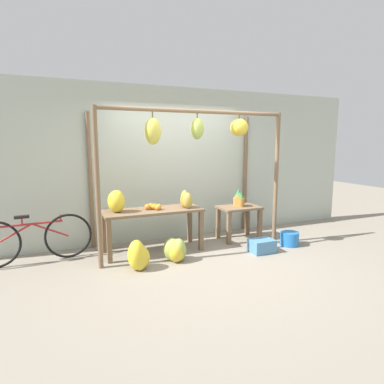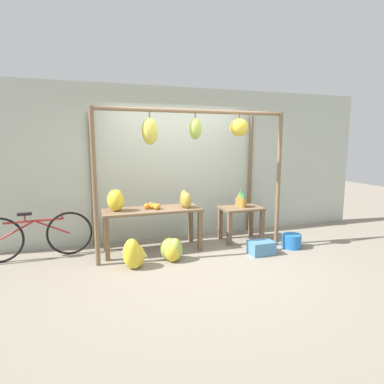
% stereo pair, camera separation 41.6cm
% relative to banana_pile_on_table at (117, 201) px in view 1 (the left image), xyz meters
% --- Properties ---
extents(ground_plane, '(20.00, 20.00, 0.00)m').
position_rel_banana_pile_on_table_xyz_m(ground_plane, '(1.19, -0.74, -0.88)').
color(ground_plane, gray).
extents(shop_wall_back, '(8.00, 0.08, 2.80)m').
position_rel_banana_pile_on_table_xyz_m(shop_wall_back, '(1.19, 0.67, 0.52)').
color(shop_wall_back, '#B7C1B2').
rests_on(shop_wall_back, ground_plane).
extents(stall_awning, '(3.11, 1.17, 2.30)m').
position_rel_banana_pile_on_table_xyz_m(stall_awning, '(1.21, -0.22, 0.80)').
color(stall_awning, brown).
rests_on(stall_awning, ground_plane).
extents(display_table_main, '(1.61, 0.60, 0.71)m').
position_rel_banana_pile_on_table_xyz_m(display_table_main, '(0.57, -0.02, -0.28)').
color(display_table_main, brown).
rests_on(display_table_main, ground_plane).
extents(display_table_side, '(0.75, 0.52, 0.63)m').
position_rel_banana_pile_on_table_xyz_m(display_table_side, '(2.24, 0.02, -0.41)').
color(display_table_side, brown).
rests_on(display_table_side, ground_plane).
extents(banana_pile_on_table, '(0.35, 0.37, 0.35)m').
position_rel_banana_pile_on_table_xyz_m(banana_pile_on_table, '(0.00, 0.00, 0.00)').
color(banana_pile_on_table, gold).
rests_on(banana_pile_on_table, display_table_main).
extents(orange_pile, '(0.27, 0.28, 0.10)m').
position_rel_banana_pile_on_table_xyz_m(orange_pile, '(0.59, -0.01, -0.13)').
color(orange_pile, orange).
rests_on(orange_pile, display_table_main).
extents(pineapple_cluster, '(0.17, 0.24, 0.33)m').
position_rel_banana_pile_on_table_xyz_m(pineapple_cluster, '(2.25, 0.05, -0.14)').
color(pineapple_cluster, '#A3702D').
rests_on(pineapple_cluster, display_table_side).
extents(banana_pile_ground_left, '(0.40, 0.37, 0.44)m').
position_rel_banana_pile_on_table_xyz_m(banana_pile_ground_left, '(0.15, -0.68, -0.69)').
color(banana_pile_ground_left, gold).
rests_on(banana_pile_ground_left, ground_plane).
extents(banana_pile_ground_right, '(0.42, 0.44, 0.35)m').
position_rel_banana_pile_on_table_xyz_m(banana_pile_ground_right, '(0.76, -0.59, -0.71)').
color(banana_pile_ground_right, '#9EB247').
rests_on(banana_pile_ground_right, ground_plane).
extents(fruit_crate_white, '(0.39, 0.29, 0.22)m').
position_rel_banana_pile_on_table_xyz_m(fruit_crate_white, '(2.21, -0.76, -0.78)').
color(fruit_crate_white, '#4C84B2').
rests_on(fruit_crate_white, ground_plane).
extents(blue_bucket, '(0.32, 0.32, 0.24)m').
position_rel_banana_pile_on_table_xyz_m(blue_bucket, '(2.87, -0.65, -0.76)').
color(blue_bucket, blue).
rests_on(blue_bucket, ground_plane).
extents(parked_bicycle, '(1.70, 0.17, 0.74)m').
position_rel_banana_pile_on_table_xyz_m(parked_bicycle, '(-1.23, 0.17, -0.52)').
color(parked_bicycle, black).
rests_on(parked_bicycle, ground_plane).
extents(papaya_pile, '(0.23, 0.34, 0.30)m').
position_rel_banana_pile_on_table_xyz_m(papaya_pile, '(1.12, -0.09, -0.04)').
color(papaya_pile, gold).
rests_on(papaya_pile, display_table_main).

